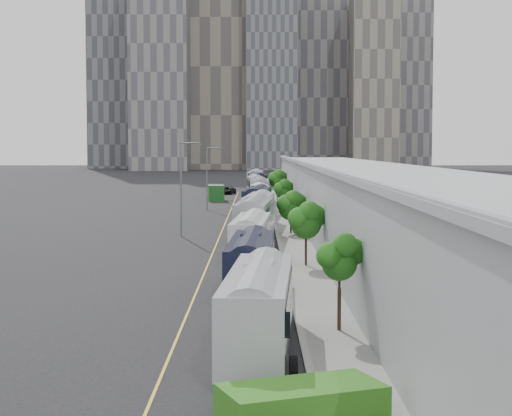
{
  "coord_description": "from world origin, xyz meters",
  "views": [
    {
      "loc": [
        2.11,
        -31.47,
        8.61
      ],
      "look_at": [
        2.05,
        48.4,
        3.0
      ],
      "focal_mm": 60.0,
      "sensor_mm": 36.0,
      "label": 1
    }
  ],
  "objects_px": {
    "bus_1": "(251,270)",
    "bus_4": "(258,213)",
    "bus_6": "(260,198)",
    "bus_10": "(255,181)",
    "bus_3": "(254,223)",
    "bus_5": "(257,204)",
    "bus_9": "(257,184)",
    "street_lamp_near": "(183,182)",
    "bus_7": "(260,192)",
    "bus_8": "(256,188)",
    "shipping_container": "(216,193)",
    "bus_0": "(259,316)",
    "bus_2": "(251,241)",
    "suv": "(227,190)",
    "street_lamp_far": "(208,174)"
  },
  "relations": [
    {
      "from": "bus_3",
      "to": "bus_5",
      "type": "relative_size",
      "value": 1.05
    },
    {
      "from": "bus_8",
      "to": "street_lamp_near",
      "type": "bearing_deg",
      "value": -98.98
    },
    {
      "from": "bus_3",
      "to": "bus_7",
      "type": "bearing_deg",
      "value": 93.59
    },
    {
      "from": "bus_5",
      "to": "street_lamp_far",
      "type": "xyz_separation_m",
      "value": [
        -6.83,
        12.69,
        3.44
      ]
    },
    {
      "from": "bus_0",
      "to": "shipping_container",
      "type": "relative_size",
      "value": 2.14
    },
    {
      "from": "bus_10",
      "to": "bus_4",
      "type": "bearing_deg",
      "value": -86.91
    },
    {
      "from": "bus_5",
      "to": "bus_9",
      "type": "relative_size",
      "value": 0.98
    },
    {
      "from": "bus_2",
      "to": "street_lamp_near",
      "type": "xyz_separation_m",
      "value": [
        -6.75,
        18.0,
        3.78
      ]
    },
    {
      "from": "bus_6",
      "to": "bus_9",
      "type": "bearing_deg",
      "value": 88.37
    },
    {
      "from": "bus_9",
      "to": "suv",
      "type": "distance_m",
      "value": 7.0
    },
    {
      "from": "bus_8",
      "to": "bus_7",
      "type": "bearing_deg",
      "value": -90.49
    },
    {
      "from": "bus_6",
      "to": "street_lamp_far",
      "type": "distance_m",
      "value": 8.55
    },
    {
      "from": "bus_4",
      "to": "bus_7",
      "type": "xyz_separation_m",
      "value": [
        0.34,
        42.07,
        0.06
      ]
    },
    {
      "from": "bus_6",
      "to": "suv",
      "type": "bearing_deg",
      "value": 96.84
    },
    {
      "from": "bus_0",
      "to": "shipping_container",
      "type": "height_order",
      "value": "bus_0"
    },
    {
      "from": "bus_6",
      "to": "bus_10",
      "type": "xyz_separation_m",
      "value": [
        -0.75,
        56.9,
        0.25
      ]
    },
    {
      "from": "bus_7",
      "to": "bus_9",
      "type": "relative_size",
      "value": 0.99
    },
    {
      "from": "bus_4",
      "to": "bus_7",
      "type": "bearing_deg",
      "value": 94.56
    },
    {
      "from": "bus_3",
      "to": "bus_1",
      "type": "bearing_deg",
      "value": -85.89
    },
    {
      "from": "bus_1",
      "to": "bus_4",
      "type": "bearing_deg",
      "value": 91.66
    },
    {
      "from": "bus_9",
      "to": "street_lamp_near",
      "type": "bearing_deg",
      "value": -100.13
    },
    {
      "from": "bus_5",
      "to": "bus_6",
      "type": "xyz_separation_m",
      "value": [
        0.4,
        15.52,
        -0.15
      ]
    },
    {
      "from": "street_lamp_near",
      "to": "bus_7",
      "type": "bearing_deg",
      "value": 81.4
    },
    {
      "from": "bus_3",
      "to": "bus_10",
      "type": "bearing_deg",
      "value": 94.37
    },
    {
      "from": "bus_1",
      "to": "bus_4",
      "type": "xyz_separation_m",
      "value": [
        0.5,
        42.08,
        0.12
      ]
    },
    {
      "from": "bus_2",
      "to": "suv",
      "type": "height_order",
      "value": "bus_2"
    },
    {
      "from": "bus_8",
      "to": "shipping_container",
      "type": "relative_size",
      "value": 2.24
    },
    {
      "from": "bus_10",
      "to": "suv",
      "type": "bearing_deg",
      "value": -102.67
    },
    {
      "from": "bus_1",
      "to": "bus_9",
      "type": "height_order",
      "value": "bus_9"
    },
    {
      "from": "street_lamp_far",
      "to": "bus_3",
      "type": "bearing_deg",
      "value": -80.69
    },
    {
      "from": "bus_6",
      "to": "street_lamp_near",
      "type": "relative_size",
      "value": 1.31
    },
    {
      "from": "bus_1",
      "to": "bus_6",
      "type": "distance_m",
      "value": 71.88
    },
    {
      "from": "bus_2",
      "to": "bus_3",
      "type": "bearing_deg",
      "value": 92.65
    },
    {
      "from": "bus_4",
      "to": "bus_6",
      "type": "height_order",
      "value": "bus_4"
    },
    {
      "from": "shipping_container",
      "to": "suv",
      "type": "relative_size",
      "value": 1.18
    },
    {
      "from": "bus_6",
      "to": "bus_2",
      "type": "bearing_deg",
      "value": -93.12
    },
    {
      "from": "bus_2",
      "to": "bus_6",
      "type": "distance_m",
      "value": 56.64
    },
    {
      "from": "bus_6",
      "to": "bus_7",
      "type": "xyz_separation_m",
      "value": [
        0.03,
        12.27,
        0.19
      ]
    },
    {
      "from": "bus_5",
      "to": "bus_8",
      "type": "bearing_deg",
      "value": 95.13
    },
    {
      "from": "bus_7",
      "to": "suv",
      "type": "bearing_deg",
      "value": 102.95
    },
    {
      "from": "street_lamp_far",
      "to": "shipping_container",
      "type": "xyz_separation_m",
      "value": [
        0.09,
        20.74,
        -3.77
      ]
    },
    {
      "from": "bus_10",
      "to": "street_lamp_near",
      "type": "height_order",
      "value": "street_lamp_near"
    },
    {
      "from": "shipping_container",
      "to": "street_lamp_near",
      "type": "bearing_deg",
      "value": -94.97
    },
    {
      "from": "bus_0",
      "to": "bus_4",
      "type": "relative_size",
      "value": 0.96
    },
    {
      "from": "bus_1",
      "to": "bus_9",
      "type": "distance_m",
      "value": 113.81
    },
    {
      "from": "shipping_container",
      "to": "bus_4",
      "type": "bearing_deg",
      "value": -86.3
    },
    {
      "from": "bus_0",
      "to": "bus_8",
      "type": "height_order",
      "value": "bus_8"
    },
    {
      "from": "bus_7",
      "to": "bus_10",
      "type": "bearing_deg",
      "value": 90.64
    },
    {
      "from": "street_lamp_near",
      "to": "bus_1",
      "type": "bearing_deg",
      "value": -78.36
    },
    {
      "from": "bus_7",
      "to": "street_lamp_near",
      "type": "xyz_separation_m",
      "value": [
        -7.69,
        -50.9,
        3.62
      ]
    }
  ]
}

